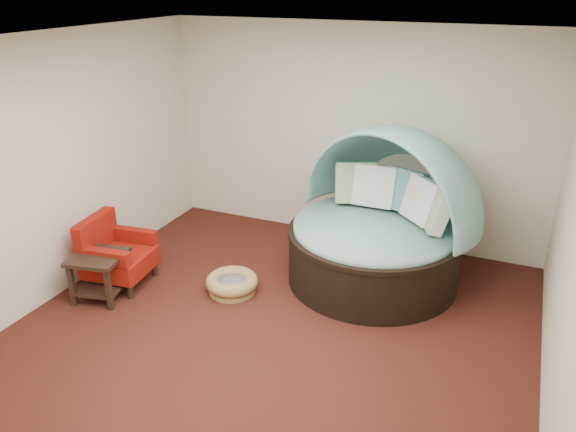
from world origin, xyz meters
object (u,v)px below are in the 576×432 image
at_px(canopy_daybed, 382,212).
at_px(pet_basket, 232,283).
at_px(side_table, 99,270).
at_px(red_armchair, 115,254).

bearing_deg(canopy_daybed, pet_basket, -123.08).
xyz_separation_m(canopy_daybed, side_table, (-2.68, -1.66, -0.50)).
distance_m(pet_basket, red_armchair, 1.39).
bearing_deg(side_table, canopy_daybed, 31.74).
relative_size(canopy_daybed, red_armchair, 3.21).
xyz_separation_m(canopy_daybed, pet_basket, (-1.41, -0.99, -0.73)).
bearing_deg(pet_basket, canopy_daybed, 35.11).
xyz_separation_m(canopy_daybed, red_armchair, (-2.73, -1.33, -0.46)).
bearing_deg(side_table, pet_basket, 27.68).
relative_size(canopy_daybed, pet_basket, 3.29).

